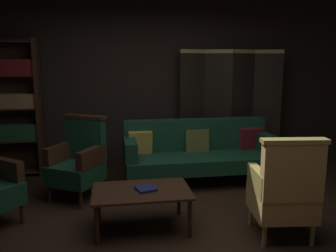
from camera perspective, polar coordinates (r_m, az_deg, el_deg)
ground_plane at (r=3.81m, az=2.06°, el=-16.43°), size 10.00×10.00×0.00m
back_wall at (r=5.83m, az=-2.69°, el=7.30°), size 7.20×0.10×2.80m
folding_screen at (r=5.89m, az=9.97°, el=3.13°), size 1.71×0.26×1.90m
bookshelf at (r=5.75m, az=-24.17°, el=3.10°), size 0.90×0.32×2.05m
velvet_couch at (r=5.10m, az=4.90°, el=-3.97°), size 2.12×0.78×0.88m
coffee_table at (r=3.71m, az=-4.29°, el=-10.91°), size 1.00×0.64×0.42m
armchair_gilt_accent at (r=3.65m, az=18.27°, el=-9.87°), size 0.65×0.64×1.04m
armchair_wing_left at (r=4.62m, az=-14.27°, el=-5.35°), size 0.80×0.79×1.04m
book_navy_cloth at (r=3.69m, az=-3.58°, el=-10.05°), size 0.23×0.23×0.03m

